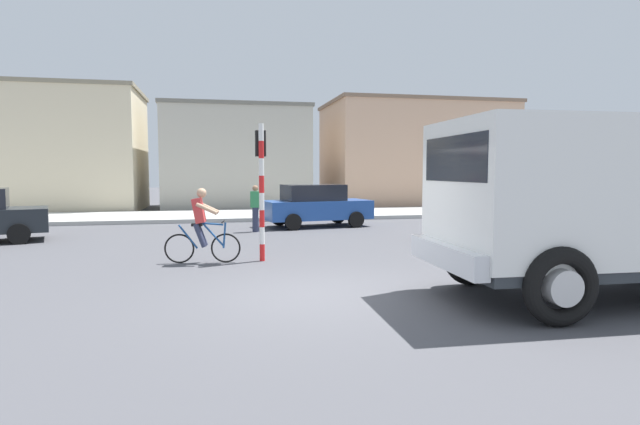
% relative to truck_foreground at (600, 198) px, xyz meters
% --- Properties ---
extents(ground_plane, '(120.00, 120.00, 0.00)m').
position_rel_truck_foreground_xyz_m(ground_plane, '(-4.44, 1.18, -1.67)').
color(ground_plane, '#4C4C51').
extents(sidewalk_far, '(80.00, 5.00, 0.16)m').
position_rel_truck_foreground_xyz_m(sidewalk_far, '(-4.44, 16.36, -1.59)').
color(sidewalk_far, '#ADADA8').
rests_on(sidewalk_far, ground).
extents(truck_foreground, '(5.50, 2.98, 2.90)m').
position_rel_truck_foreground_xyz_m(truck_foreground, '(0.00, 0.00, 0.00)').
color(truck_foreground, white).
rests_on(truck_foreground, ground).
extents(cyclist, '(1.72, 0.53, 1.72)m').
position_rel_truck_foreground_xyz_m(cyclist, '(-6.45, 4.68, -0.80)').
color(cyclist, black).
rests_on(cyclist, ground).
extents(traffic_light_pole, '(0.24, 0.43, 3.20)m').
position_rel_truck_foreground_xyz_m(traffic_light_pole, '(-5.08, 4.73, 0.40)').
color(traffic_light_pole, red).
rests_on(traffic_light_pole, ground).
extents(car_red_near, '(4.23, 2.36, 1.60)m').
position_rel_truck_foreground_xyz_m(car_red_near, '(-2.37, 11.61, -0.85)').
color(car_red_near, '#234C9E').
rests_on(car_red_near, ground).
extents(car_far_side, '(4.18, 2.25, 1.60)m').
position_rel_truck_foreground_xyz_m(car_far_side, '(2.12, 6.54, -0.85)').
color(car_far_side, white).
rests_on(car_far_side, ground).
extents(pedestrian_near_kerb, '(0.34, 0.22, 1.62)m').
position_rel_truck_foreground_xyz_m(pedestrian_near_kerb, '(-4.76, 10.44, -0.82)').
color(pedestrian_near_kerb, '#2D334C').
rests_on(pedestrian_near_kerb, ground).
extents(building_corner_left, '(10.81, 6.38, 6.45)m').
position_rel_truck_foreground_xyz_m(building_corner_left, '(-15.30, 22.16, 1.56)').
color(building_corner_left, beige).
rests_on(building_corner_left, ground).
extents(building_mid_block, '(8.08, 6.53, 5.74)m').
position_rel_truck_foreground_xyz_m(building_mid_block, '(-4.88, 22.69, 1.20)').
color(building_mid_block, '#B2AD9E').
rests_on(building_mid_block, ground).
extents(building_corner_right, '(10.93, 6.90, 6.30)m').
position_rel_truck_foreground_xyz_m(building_corner_right, '(6.19, 22.76, 1.49)').
color(building_corner_right, tan).
rests_on(building_corner_right, ground).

